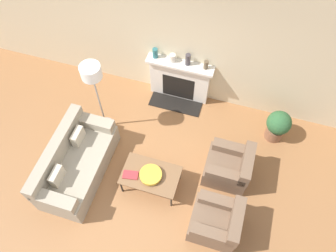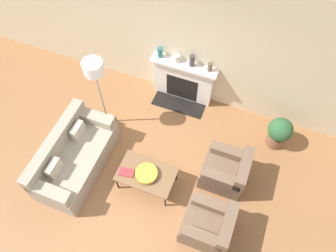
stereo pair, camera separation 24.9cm
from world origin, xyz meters
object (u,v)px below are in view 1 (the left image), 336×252
(armchair_far, at_px, (229,167))
(coffee_table, at_px, (151,175))
(floor_lamp, at_px, (93,79))
(fireplace, at_px, (179,80))
(armchair_near, at_px, (217,222))
(mantel_vase_center_left, at_px, (172,58))
(mantel_vase_left, at_px, (155,53))
(mantel_vase_right, at_px, (206,65))
(potted_plant, at_px, (278,125))
(mantel_vase_center_right, at_px, (188,60))
(bowl, at_px, (151,175))
(book, at_px, (130,175))
(couch, at_px, (75,163))

(armchair_far, xyz_separation_m, coffee_table, (-1.30, -0.62, 0.09))
(floor_lamp, bearing_deg, fireplace, 44.30)
(armchair_near, xyz_separation_m, coffee_table, (-1.30, 0.43, 0.09))
(mantel_vase_center_left, bearing_deg, mantel_vase_left, 180.00)
(mantel_vase_left, height_order, mantel_vase_right, mantel_vase_left)
(potted_plant, bearing_deg, mantel_vase_center_right, 166.46)
(mantel_vase_left, height_order, mantel_vase_center_right, mantel_vase_center_right)
(floor_lamp, relative_size, mantel_vase_left, 8.20)
(mantel_vase_right, bearing_deg, mantel_vase_center_left, 180.00)
(armchair_far, height_order, potted_plant, armchair_far)
(floor_lamp, distance_m, mantel_vase_center_left, 1.66)
(coffee_table, bearing_deg, potted_plant, 40.46)
(fireplace, height_order, potted_plant, fireplace)
(bowl, distance_m, book, 0.36)
(mantel_vase_left, bearing_deg, fireplace, -1.73)
(book, relative_size, mantel_vase_left, 1.37)
(coffee_table, bearing_deg, armchair_near, -18.31)
(fireplace, xyz_separation_m, floor_lamp, (-1.23, -1.20, 0.96))
(bowl, bearing_deg, mantel_vase_left, 105.79)
(bowl, bearing_deg, floor_lamp, 143.18)
(mantel_vase_center_left, bearing_deg, mantel_vase_center_right, 0.00)
(fireplace, bearing_deg, mantel_vase_left, 178.27)
(mantel_vase_center_right, bearing_deg, fireplace, -173.79)
(floor_lamp, bearing_deg, mantel_vase_center_left, 48.78)
(bowl, distance_m, mantel_vase_center_right, 2.31)
(armchair_near, distance_m, mantel_vase_center_right, 3.03)
(fireplace, relative_size, mantel_vase_left, 6.41)
(couch, distance_m, armchair_far, 2.81)
(coffee_table, relative_size, mantel_vase_center_right, 4.03)
(mantel_vase_center_right, bearing_deg, book, -99.35)
(armchair_far, distance_m, mantel_vase_left, 2.61)
(bowl, xyz_separation_m, floor_lamp, (-1.34, 1.00, 0.96))
(coffee_table, xyz_separation_m, potted_plant, (2.02, 1.72, 0.00))
(armchair_near, relative_size, coffee_table, 0.78)
(potted_plant, bearing_deg, fireplace, 167.75)
(armchair_far, relative_size, coffee_table, 0.78)
(couch, height_order, bowl, couch)
(coffee_table, xyz_separation_m, bowl, (0.01, -0.02, 0.09))
(floor_lamp, bearing_deg, mantel_vase_center_right, 41.52)
(mantel_vase_right, bearing_deg, couch, -127.72)
(couch, bearing_deg, armchair_near, -96.00)
(couch, bearing_deg, book, -88.14)
(mantel_vase_right, relative_size, potted_plant, 0.26)
(potted_plant, bearing_deg, mantel_vase_right, 163.58)
(fireplace, relative_size, floor_lamp, 0.78)
(couch, bearing_deg, coffee_table, -84.05)
(coffee_table, height_order, bowl, bowl)
(coffee_table, distance_m, mantel_vase_left, 2.39)
(couch, distance_m, book, 1.08)
(fireplace, bearing_deg, book, -95.89)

